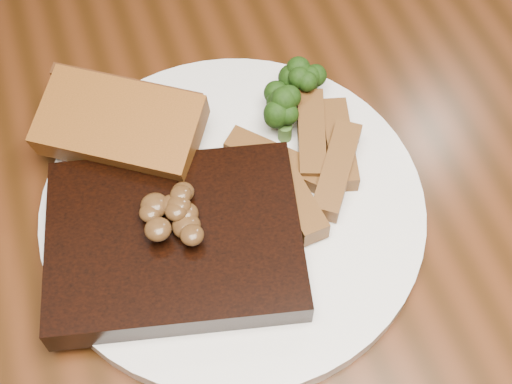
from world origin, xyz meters
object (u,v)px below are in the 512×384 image
at_px(dining_table, 248,256).
at_px(plate, 233,209).
at_px(potato_wedges, 299,157).
at_px(steak, 175,241).
at_px(garlic_bread, 125,141).

relative_size(dining_table, plate, 5.37).
height_order(dining_table, potato_wedges, potato_wedges).
bearing_deg(steak, potato_wedges, 32.71).
relative_size(dining_table, potato_wedges, 15.23).
bearing_deg(garlic_bread, plate, -15.80).
relative_size(garlic_bread, potato_wedges, 1.18).
xyz_separation_m(steak, garlic_bread, (-0.01, 0.10, 0.00)).
bearing_deg(steak, garlic_bread, 110.66).
relative_size(plate, garlic_bread, 2.41).
xyz_separation_m(dining_table, garlic_bread, (-0.08, 0.07, 0.12)).
height_order(dining_table, garlic_bread, garlic_bread).
distance_m(plate, steak, 0.06).
xyz_separation_m(dining_table, steak, (-0.06, -0.03, 0.12)).
bearing_deg(steak, plate, 36.31).
height_order(plate, garlic_bread, garlic_bread).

